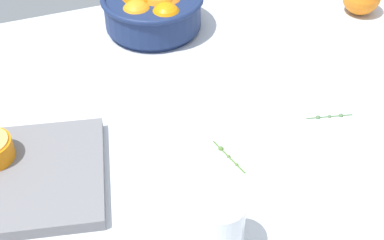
# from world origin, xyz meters

# --- Properties ---
(ground_plane) EXTENTS (1.48, 1.04, 0.03)m
(ground_plane) POSITION_xyz_m (0.00, 0.00, -0.01)
(ground_plane) COLOR silver
(fruit_bowl) EXTENTS (0.22, 0.22, 0.11)m
(fruit_bowl) POSITION_xyz_m (0.05, 0.38, 0.05)
(fruit_bowl) COLOR navy
(fruit_bowl) RESTS_ON ground_plane
(juice_glass) EXTENTS (0.06, 0.06, 0.10)m
(juice_glass) POSITION_xyz_m (-0.04, -0.20, 0.04)
(juice_glass) COLOR white
(juice_glass) RESTS_ON ground_plane
(herb_sprig_0) EXTENTS (0.08, 0.02, 0.01)m
(herb_sprig_0) POSITION_xyz_m (0.25, -0.02, 0.00)
(herb_sprig_0) COLOR #4D6F46
(herb_sprig_0) RESTS_ON ground_plane
(herb_sprig_1) EXTENTS (0.02, 0.09, 0.01)m
(herb_sprig_1) POSITION_xyz_m (0.04, -0.04, 0.00)
(herb_sprig_1) COLOR #4E7132
(herb_sprig_1) RESTS_ON ground_plane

